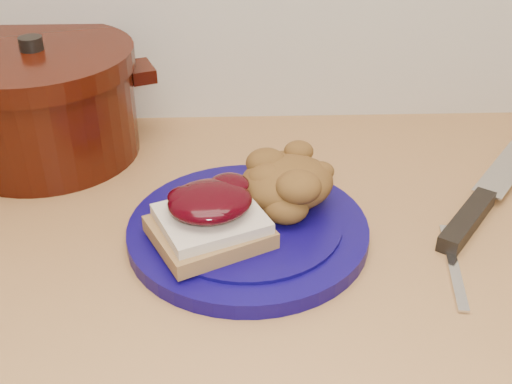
{
  "coord_description": "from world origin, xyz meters",
  "views": [
    {
      "loc": [
        -0.04,
        0.86,
        1.34
      ],
      "look_at": [
        -0.02,
        1.49,
        0.95
      ],
      "focal_mm": 45.0,
      "sensor_mm": 36.0,
      "label": 1
    }
  ],
  "objects_px": {
    "pepper_grinder": "(20,99)",
    "chef_knife": "(481,202)",
    "butter_knife": "(453,265)",
    "plate": "(248,231)",
    "dutch_oven": "(42,102)"
  },
  "relations": [
    {
      "from": "butter_knife",
      "to": "dutch_oven",
      "type": "xyz_separation_m",
      "value": [
        -0.5,
        0.28,
        0.08
      ]
    },
    {
      "from": "plate",
      "to": "pepper_grinder",
      "type": "relative_size",
      "value": 2.0
    },
    {
      "from": "plate",
      "to": "dutch_oven",
      "type": "height_order",
      "value": "dutch_oven"
    },
    {
      "from": "chef_knife",
      "to": "plate",
      "type": "bearing_deg",
      "value": 137.11
    },
    {
      "from": "chef_knife",
      "to": "butter_knife",
      "type": "relative_size",
      "value": 2.0
    },
    {
      "from": "plate",
      "to": "chef_knife",
      "type": "height_order",
      "value": "chef_knife"
    },
    {
      "from": "butter_knife",
      "to": "plate",
      "type": "bearing_deg",
      "value": 82.75
    },
    {
      "from": "dutch_oven",
      "to": "plate",
      "type": "bearing_deg",
      "value": -38.13
    },
    {
      "from": "plate",
      "to": "butter_knife",
      "type": "xyz_separation_m",
      "value": [
        0.22,
        -0.06,
        -0.01
      ]
    },
    {
      "from": "chef_knife",
      "to": "pepper_grinder",
      "type": "height_order",
      "value": "pepper_grinder"
    },
    {
      "from": "chef_knife",
      "to": "pepper_grinder",
      "type": "distance_m",
      "value": 0.65
    },
    {
      "from": "pepper_grinder",
      "to": "chef_knife",
      "type": "bearing_deg",
      "value": -18.22
    },
    {
      "from": "pepper_grinder",
      "to": "plate",
      "type": "bearing_deg",
      "value": -38.02
    },
    {
      "from": "chef_knife",
      "to": "dutch_oven",
      "type": "xyz_separation_m",
      "value": [
        -0.57,
        0.17,
        0.07
      ]
    },
    {
      "from": "plate",
      "to": "butter_knife",
      "type": "relative_size",
      "value": 1.86
    }
  ]
}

